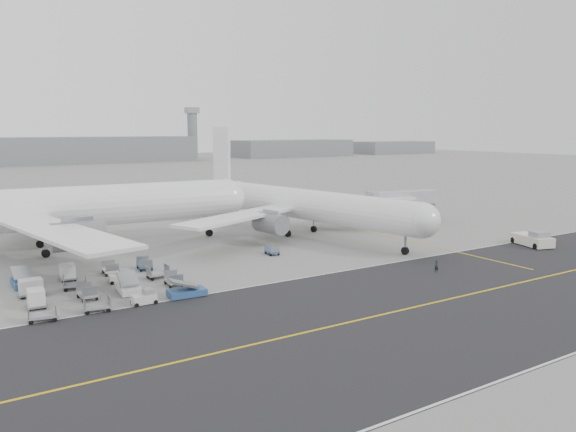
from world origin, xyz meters
TOP-DOWN VIEW (x-y plane):
  - ground at (0.00, 0.00)m, footprint 700.00×700.00m
  - taxiway at (5.02, -17.98)m, footprint 220.00×59.00m
  - horizon_buildings at (30.00, 260.00)m, footprint 520.00×28.00m
  - control_tower at (100.00, 265.00)m, footprint 7.00×7.00m
  - airliner_a at (-22.12, 30.64)m, footprint 65.51×64.65m
  - airliner_b at (18.19, 21.88)m, footprint 52.69×53.74m
  - pushback_tug at (43.61, -5.52)m, footprint 4.87×8.92m
  - jet_bridge at (44.09, 23.88)m, footprint 16.41×5.49m
  - gse_cluster at (-20.13, 5.26)m, footprint 23.91×23.15m
  - stray_dolly at (5.62, 11.05)m, footprint 1.59×2.41m
  - ground_crew_a at (18.23, -9.12)m, footprint 0.69×0.57m

SIDE VIEW (x-z plane):
  - ground at x=0.00m, z-range 0.00..0.00m
  - horizon_buildings at x=30.00m, z-range -14.00..14.00m
  - gse_cluster at x=-20.13m, z-range -1.02..1.02m
  - stray_dolly at x=5.62m, z-range -0.71..0.71m
  - taxiway at x=5.02m, z-range -0.01..0.03m
  - ground_crew_a at x=18.23m, z-range 0.00..1.62m
  - pushback_tug at x=43.61m, z-range -0.22..2.29m
  - jet_bridge at x=44.09m, z-range 1.21..7.33m
  - airliner_b at x=18.19m, z-range -3.96..14.74m
  - airliner_a at x=-22.12m, z-range -4.80..17.79m
  - control_tower at x=100.00m, z-range 0.63..31.88m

